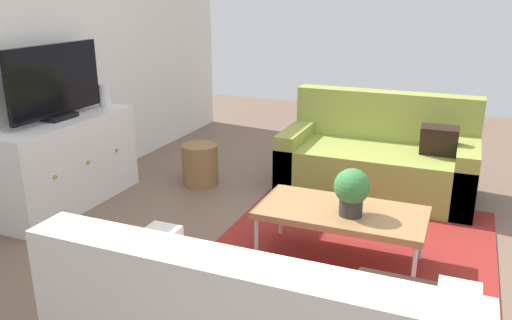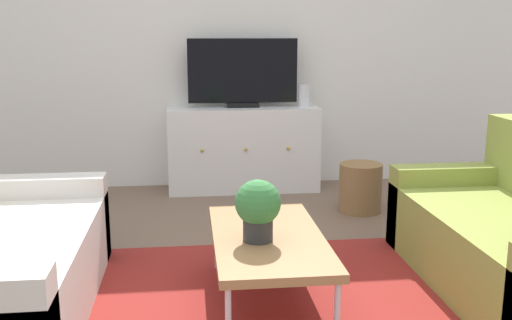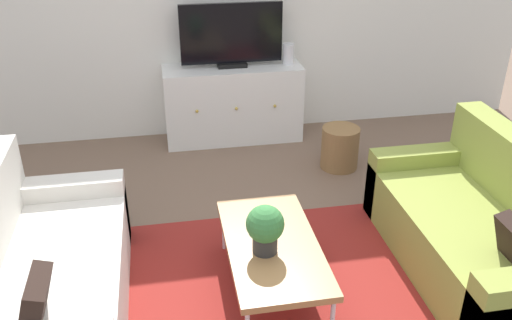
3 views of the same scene
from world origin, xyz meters
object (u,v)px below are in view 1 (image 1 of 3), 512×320
coffee_table (341,214)px  potted_plant (352,190)px  tv_console (67,163)px  glass_vase (104,95)px  flat_screen_tv (55,82)px  wicker_basket (200,165)px  couch_right_side (379,160)px

coffee_table → potted_plant: bearing=-130.1°
coffee_table → tv_console: 2.37m
potted_plant → glass_vase: bearing=73.8°
potted_plant → tv_console: tv_console is taller
coffee_table → flat_screen_tv: (0.10, 2.39, 0.70)m
potted_plant → wicker_basket: 1.98m
flat_screen_tv → glass_vase: (0.55, -0.02, -0.20)m
glass_vase → potted_plant: bearing=-106.2°
wicker_basket → coffee_table: bearing=-121.3°
couch_right_side → tv_console: (-1.35, 2.37, 0.09)m
couch_right_side → coffee_table: couch_right_side is taller
couch_right_side → coffee_table: 1.45m
wicker_basket → potted_plant: bearing=-121.8°
potted_plant → flat_screen_tv: size_ratio=0.32×
flat_screen_tv → potted_plant: bearing=-93.6°
couch_right_side → glass_vase: 2.57m
tv_console → glass_vase: bearing=0.0°
glass_vase → wicker_basket: glass_vase is taller
tv_console → flat_screen_tv: size_ratio=1.38×
couch_right_side → potted_plant: couch_right_side is taller
coffee_table → wicker_basket: 1.86m
glass_vase → flat_screen_tv: bearing=177.9°
potted_plant → tv_console: size_ratio=0.23×
coffee_table → tv_console: size_ratio=0.81×
couch_right_side → flat_screen_tv: size_ratio=1.72×
potted_plant → glass_vase: size_ratio=1.56×
tv_console → wicker_basket: tv_console is taller
couch_right_side → coffee_table: bearing=179.9°
coffee_table → flat_screen_tv: flat_screen_tv is taller
coffee_table → glass_vase: size_ratio=5.46×
coffee_table → tv_console: (0.10, 2.37, 0.02)m
tv_console → wicker_basket: (0.87, -0.79, -0.18)m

